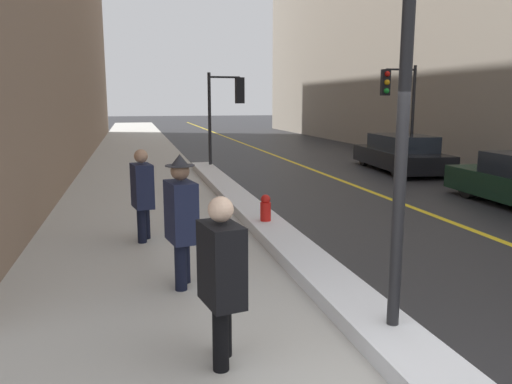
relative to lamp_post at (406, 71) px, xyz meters
The scene contains 11 objects.
sidewalk_slab 14.44m from the lamp_post, 99.24° to the left, with size 4.00×80.00×0.01m.
road_centre_stripe 14.73m from the lamp_post, 75.11° to the left, with size 0.16×80.00×0.00m.
snow_bank_curb 6.28m from the lamp_post, 90.75° to the left, with size 0.67×16.35×0.20m.
lamp_post is the anchor object (origin of this frame).
traffic_light_near 13.28m from the lamp_post, 86.22° to the left, with size 1.31×0.36×3.38m.
traffic_light_far 13.71m from the lamp_post, 60.98° to the left, with size 1.31×0.32×3.65m.
pedestrian_nearside 2.51m from the lamp_post, behind, with size 0.39×0.75×1.59m.
pedestrian_in_fedora 3.29m from the lamp_post, 132.85° to the left, with size 0.41×0.59×1.76m.
pedestrian_with_shoulder_bag 5.31m from the lamp_post, 117.98° to the left, with size 0.40×0.76×1.61m.
parked_car_black 13.34m from the lamp_post, 59.92° to the left, with size 2.20×4.95×1.26m.
fire_hydrant 5.13m from the lamp_post, 91.36° to the left, with size 0.20×0.20×0.70m.
Camera 1 is at (-2.19, -3.24, 2.42)m, focal length 35.00 mm.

